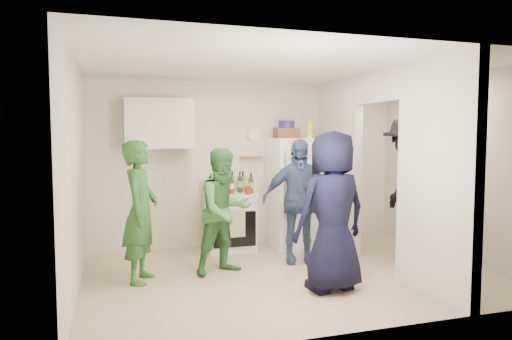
# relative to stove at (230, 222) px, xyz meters

# --- Properties ---
(floor) EXTENTS (4.80, 4.80, 0.00)m
(floor) POSITION_rel_stove_xyz_m (0.41, -1.37, -0.42)
(floor) COLOR tan
(floor) RESTS_ON ground
(wall_back) EXTENTS (4.80, 0.00, 4.80)m
(wall_back) POSITION_rel_stove_xyz_m (0.41, 0.33, 0.83)
(wall_back) COLOR silver
(wall_back) RESTS_ON floor
(wall_front) EXTENTS (4.80, 0.00, 4.80)m
(wall_front) POSITION_rel_stove_xyz_m (0.41, -3.07, 0.83)
(wall_front) COLOR silver
(wall_front) RESTS_ON floor
(wall_left) EXTENTS (0.00, 3.40, 3.40)m
(wall_left) POSITION_rel_stove_xyz_m (-1.99, -1.37, 0.83)
(wall_left) COLOR silver
(wall_left) RESTS_ON floor
(wall_right) EXTENTS (0.00, 3.40, 3.40)m
(wall_right) POSITION_rel_stove_xyz_m (2.81, -1.37, 0.83)
(wall_right) COLOR silver
(wall_right) RESTS_ON floor
(ceiling) EXTENTS (4.80, 4.80, 0.00)m
(ceiling) POSITION_rel_stove_xyz_m (0.41, -1.37, 2.08)
(ceiling) COLOR white
(ceiling) RESTS_ON wall_back
(partition_pier_back) EXTENTS (0.12, 1.20, 2.50)m
(partition_pier_back) POSITION_rel_stove_xyz_m (1.61, -0.27, 0.83)
(partition_pier_back) COLOR silver
(partition_pier_back) RESTS_ON floor
(partition_pier_front) EXTENTS (0.12, 1.20, 2.50)m
(partition_pier_front) POSITION_rel_stove_xyz_m (1.61, -2.47, 0.83)
(partition_pier_front) COLOR silver
(partition_pier_front) RESTS_ON floor
(partition_header) EXTENTS (0.12, 1.00, 0.40)m
(partition_header) POSITION_rel_stove_xyz_m (1.61, -1.37, 1.88)
(partition_header) COLOR silver
(partition_header) RESTS_ON partition_pier_back
(stove) EXTENTS (0.71, 0.59, 0.84)m
(stove) POSITION_rel_stove_xyz_m (0.00, 0.00, 0.00)
(stove) COLOR white
(stove) RESTS_ON floor
(upper_cabinet) EXTENTS (0.95, 0.34, 0.70)m
(upper_cabinet) POSITION_rel_stove_xyz_m (-0.99, 0.15, 1.43)
(upper_cabinet) COLOR silver
(upper_cabinet) RESTS_ON wall_back
(fridge) EXTENTS (0.68, 0.66, 1.65)m
(fridge) POSITION_rel_stove_xyz_m (0.99, -0.03, 0.40)
(fridge) COLOR white
(fridge) RESTS_ON floor
(wicker_basket) EXTENTS (0.35, 0.25, 0.15)m
(wicker_basket) POSITION_rel_stove_xyz_m (0.89, 0.02, 1.30)
(wicker_basket) COLOR brown
(wicker_basket) RESTS_ON fridge
(blue_bowl) EXTENTS (0.24, 0.24, 0.11)m
(blue_bowl) POSITION_rel_stove_xyz_m (0.89, 0.02, 1.43)
(blue_bowl) COLOR #291698
(blue_bowl) RESTS_ON wicker_basket
(yellow_cup_stack_top) EXTENTS (0.09, 0.09, 0.25)m
(yellow_cup_stack_top) POSITION_rel_stove_xyz_m (1.21, -0.13, 1.35)
(yellow_cup_stack_top) COLOR yellow
(yellow_cup_stack_top) RESTS_ON fridge
(wall_clock) EXTENTS (0.22, 0.02, 0.22)m
(wall_clock) POSITION_rel_stove_xyz_m (0.46, 0.31, 1.28)
(wall_clock) COLOR white
(wall_clock) RESTS_ON wall_back
(spice_shelf) EXTENTS (0.35, 0.08, 0.03)m
(spice_shelf) POSITION_rel_stove_xyz_m (0.41, 0.28, 0.93)
(spice_shelf) COLOR olive
(spice_shelf) RESTS_ON wall_back
(nook_window) EXTENTS (0.03, 0.70, 0.80)m
(nook_window) POSITION_rel_stove_xyz_m (2.79, -1.17, 1.23)
(nook_window) COLOR black
(nook_window) RESTS_ON wall_right
(nook_window_frame) EXTENTS (0.04, 0.76, 0.86)m
(nook_window_frame) POSITION_rel_stove_xyz_m (2.78, -1.17, 1.23)
(nook_window_frame) COLOR white
(nook_window_frame) RESTS_ON wall_right
(nook_valance) EXTENTS (0.04, 0.82, 0.18)m
(nook_valance) POSITION_rel_stove_xyz_m (2.75, -1.17, 1.58)
(nook_valance) COLOR white
(nook_valance) RESTS_ON wall_right
(yellow_cup_stack_stove) EXTENTS (0.09, 0.09, 0.25)m
(yellow_cup_stack_stove) POSITION_rel_stove_xyz_m (-0.12, -0.22, 0.55)
(yellow_cup_stack_stove) COLOR yellow
(yellow_cup_stack_stove) RESTS_ON stove
(red_cup) EXTENTS (0.09, 0.09, 0.12)m
(red_cup) POSITION_rel_stove_xyz_m (0.22, -0.20, 0.48)
(red_cup) COLOR red
(red_cup) RESTS_ON stove
(person_green_left) EXTENTS (0.55, 0.69, 1.63)m
(person_green_left) POSITION_rel_stove_xyz_m (-1.32, -1.11, 0.39)
(person_green_left) COLOR #296831
(person_green_left) RESTS_ON floor
(person_green_center) EXTENTS (0.89, 0.79, 1.53)m
(person_green_center) POSITION_rel_stove_xyz_m (-0.32, -1.07, 0.34)
(person_green_center) COLOR #3D8B4A
(person_green_center) RESTS_ON floor
(person_denim) EXTENTS (1.03, 0.61, 1.64)m
(person_denim) POSITION_rel_stove_xyz_m (0.72, -0.87, 0.40)
(person_denim) COLOR #3C5483
(person_denim) RESTS_ON floor
(person_navy) EXTENTS (0.92, 0.67, 1.73)m
(person_navy) POSITION_rel_stove_xyz_m (0.64, -2.02, 0.45)
(person_navy) COLOR black
(person_navy) RESTS_ON floor
(person_nook) EXTENTS (1.07, 1.42, 1.95)m
(person_nook) POSITION_rel_stove_xyz_m (2.17, -1.24, 0.55)
(person_nook) COLOR black
(person_nook) RESTS_ON floor
(bottle_a) EXTENTS (0.06, 0.06, 0.25)m
(bottle_a) POSITION_rel_stove_xyz_m (-0.28, 0.10, 0.55)
(bottle_a) COLOR brown
(bottle_a) RESTS_ON stove
(bottle_b) EXTENTS (0.07, 0.07, 0.28)m
(bottle_b) POSITION_rel_stove_xyz_m (-0.17, -0.09, 0.56)
(bottle_b) COLOR #234717
(bottle_b) RESTS_ON stove
(bottle_c) EXTENTS (0.06, 0.06, 0.27)m
(bottle_c) POSITION_rel_stove_xyz_m (-0.07, 0.14, 0.56)
(bottle_c) COLOR #B1BCC0
(bottle_c) RESTS_ON stove
(bottle_d) EXTENTS (0.07, 0.07, 0.27)m
(bottle_d) POSITION_rel_stove_xyz_m (0.02, -0.05, 0.56)
(bottle_d) COLOR maroon
(bottle_d) RESTS_ON stove
(bottle_e) EXTENTS (0.06, 0.06, 0.31)m
(bottle_e) POSITION_rel_stove_xyz_m (0.09, 0.20, 0.58)
(bottle_e) COLOR #A5ABB6
(bottle_e) RESTS_ON stove
(bottle_f) EXTENTS (0.07, 0.07, 0.32)m
(bottle_f) POSITION_rel_stove_xyz_m (0.16, 0.04, 0.58)
(bottle_f) COLOR #174027
(bottle_f) RESTS_ON stove
(bottle_g) EXTENTS (0.08, 0.08, 0.31)m
(bottle_g) POSITION_rel_stove_xyz_m (0.24, 0.16, 0.57)
(bottle_g) COLOR olive
(bottle_g) RESTS_ON stove
(bottle_h) EXTENTS (0.06, 0.06, 0.31)m
(bottle_h) POSITION_rel_stove_xyz_m (-0.30, -0.11, 0.57)
(bottle_h) COLOR silver
(bottle_h) RESTS_ON stove
(bottle_i) EXTENTS (0.06, 0.06, 0.30)m
(bottle_i) POSITION_rel_stove_xyz_m (0.03, 0.09, 0.57)
(bottle_i) COLOR #561B0E
(bottle_i) RESTS_ON stove
(bottle_j) EXTENTS (0.07, 0.07, 0.30)m
(bottle_j) POSITION_rel_stove_xyz_m (0.29, -0.11, 0.57)
(bottle_j) COLOR #1E5828
(bottle_j) RESTS_ON stove
(bottle_k) EXTENTS (0.06, 0.06, 0.29)m
(bottle_k) POSITION_rel_stove_xyz_m (-0.22, 0.02, 0.57)
(bottle_k) COLOR olive
(bottle_k) RESTS_ON stove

